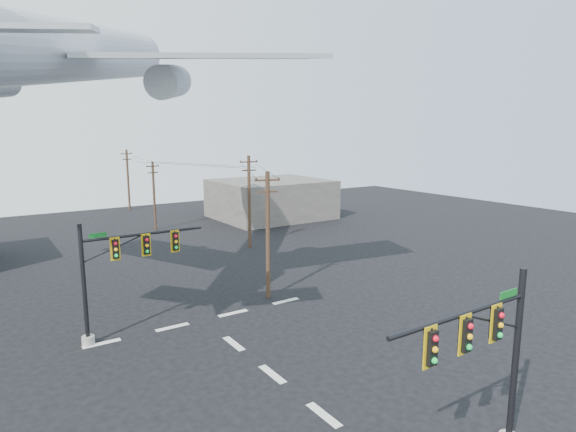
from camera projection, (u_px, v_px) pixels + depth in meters
ground at (324, 415)px, 19.61m from camera, size 120.00×120.00×0.00m
lane_markings at (258, 363)px, 23.98m from camera, size 14.00×21.20×0.01m
signal_mast_near at (490, 361)px, 16.05m from camera, size 6.75×0.75×6.79m
signal_mast_far at (117, 272)px, 26.31m from camera, size 7.08×0.74×6.69m
utility_pole_a at (268, 233)px, 32.60m from camera, size 1.73×0.57×8.78m
utility_pole_b at (249, 200)px, 46.93m from camera, size 1.84×0.31×9.09m
utility_pole_c at (154, 195)px, 55.32m from camera, size 1.60×0.54×8.00m
utility_pole_d at (128, 178)px, 69.94m from camera, size 1.76×0.67×8.77m
power_lines at (185, 164)px, 51.09m from camera, size 7.66×43.74×0.56m
airliner at (79, 53)px, 28.70m from camera, size 25.66×28.38×8.35m
building_right at (271, 199)px, 63.96m from camera, size 14.00×12.00×5.00m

